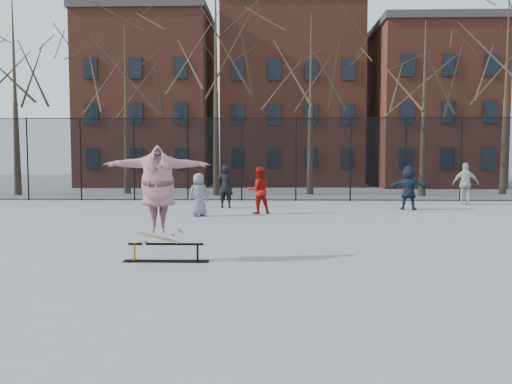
{
  "coord_description": "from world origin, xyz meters",
  "views": [
    {
      "loc": [
        -0.03,
        -10.88,
        2.1
      ],
      "look_at": [
        -0.38,
        1.5,
        1.23
      ],
      "focal_mm": 35.0,
      "sensor_mm": 36.0,
      "label": 1
    }
  ],
  "objects_px": {
    "bystander_black": "(226,186)",
    "skateboard": "(159,240)",
    "bystander_red": "(259,190)",
    "skate_rail": "(166,254)",
    "skater": "(158,194)",
    "bystander_white": "(466,184)",
    "bystander_grey": "(199,195)",
    "bystander_navy": "(409,188)"
  },
  "relations": [
    {
      "from": "bystander_grey",
      "to": "bystander_white",
      "type": "distance_m",
      "value": 12.13
    },
    {
      "from": "skater",
      "to": "bystander_grey",
      "type": "bearing_deg",
      "value": 79.97
    },
    {
      "from": "skater",
      "to": "bystander_navy",
      "type": "relative_size",
      "value": 1.21
    },
    {
      "from": "skater",
      "to": "bystander_white",
      "type": "bearing_deg",
      "value": 36.5
    },
    {
      "from": "bystander_red",
      "to": "skate_rail",
      "type": "bearing_deg",
      "value": 61.72
    },
    {
      "from": "skater",
      "to": "bystander_red",
      "type": "xyz_separation_m",
      "value": [
        1.81,
        8.58,
        -0.49
      ]
    },
    {
      "from": "skater",
      "to": "skate_rail",
      "type": "bearing_deg",
      "value": -12.25
    },
    {
      "from": "skate_rail",
      "to": "bystander_black",
      "type": "xyz_separation_m",
      "value": [
        0.24,
        10.73,
        0.74
      ]
    },
    {
      "from": "skateboard",
      "to": "bystander_grey",
      "type": "distance_m",
      "value": 7.74
    },
    {
      "from": "skateboard",
      "to": "bystander_white",
      "type": "height_order",
      "value": "bystander_white"
    },
    {
      "from": "bystander_red",
      "to": "bystander_navy",
      "type": "relative_size",
      "value": 0.98
    },
    {
      "from": "bystander_black",
      "to": "bystander_grey",
      "type": "bearing_deg",
      "value": 87.66
    },
    {
      "from": "skate_rail",
      "to": "bystander_red",
      "type": "relative_size",
      "value": 0.99
    },
    {
      "from": "skater",
      "to": "bystander_black",
      "type": "bearing_deg",
      "value": 75.7
    },
    {
      "from": "bystander_grey",
      "to": "bystander_navy",
      "type": "xyz_separation_m",
      "value": [
        8.07,
        2.43,
        0.11
      ]
    },
    {
      "from": "bystander_grey",
      "to": "bystander_white",
      "type": "bearing_deg",
      "value": 175.78
    },
    {
      "from": "bystander_black",
      "to": "skateboard",
      "type": "bearing_deg",
      "value": 98.42
    },
    {
      "from": "skateboard",
      "to": "bystander_red",
      "type": "distance_m",
      "value": 8.78
    },
    {
      "from": "bystander_grey",
      "to": "bystander_white",
      "type": "relative_size",
      "value": 0.83
    },
    {
      "from": "skateboard",
      "to": "skater",
      "type": "height_order",
      "value": "skater"
    },
    {
      "from": "skater",
      "to": "bystander_grey",
      "type": "relative_size",
      "value": 1.39
    },
    {
      "from": "skate_rail",
      "to": "bystander_red",
      "type": "height_order",
      "value": "bystander_red"
    },
    {
      "from": "skate_rail",
      "to": "bystander_red",
      "type": "bearing_deg",
      "value": 79.0
    },
    {
      "from": "skate_rail",
      "to": "bystander_grey",
      "type": "relative_size",
      "value": 1.12
    },
    {
      "from": "skate_rail",
      "to": "bystander_black",
      "type": "distance_m",
      "value": 10.76
    },
    {
      "from": "skateboard",
      "to": "bystander_black",
      "type": "xyz_separation_m",
      "value": [
        0.38,
        10.73,
        0.45
      ]
    },
    {
      "from": "skate_rail",
      "to": "bystander_navy",
      "type": "height_order",
      "value": "bystander_navy"
    },
    {
      "from": "skater",
      "to": "bystander_white",
      "type": "relative_size",
      "value": 1.16
    },
    {
      "from": "bystander_navy",
      "to": "skate_rail",
      "type": "bearing_deg",
      "value": 73.89
    },
    {
      "from": "skate_rail",
      "to": "bystander_navy",
      "type": "bearing_deg",
      "value": 53.09
    },
    {
      "from": "skate_rail",
      "to": "skateboard",
      "type": "relative_size",
      "value": 1.95
    },
    {
      "from": "bystander_grey",
      "to": "bystander_navy",
      "type": "relative_size",
      "value": 0.87
    },
    {
      "from": "skateboard",
      "to": "bystander_navy",
      "type": "bearing_deg",
      "value": 52.59
    },
    {
      "from": "bystander_red",
      "to": "bystander_navy",
      "type": "bearing_deg",
      "value": 177.55
    },
    {
      "from": "skateboard",
      "to": "bystander_white",
      "type": "bearing_deg",
      "value": 48.75
    },
    {
      "from": "bystander_grey",
      "to": "bystander_red",
      "type": "distance_m",
      "value": 2.28
    },
    {
      "from": "bystander_grey",
      "to": "bystander_navy",
      "type": "height_order",
      "value": "bystander_navy"
    },
    {
      "from": "bystander_white",
      "to": "bystander_navy",
      "type": "relative_size",
      "value": 1.05
    },
    {
      "from": "skateboard",
      "to": "bystander_grey",
      "type": "height_order",
      "value": "bystander_grey"
    },
    {
      "from": "skate_rail",
      "to": "skater",
      "type": "xyz_separation_m",
      "value": [
        -0.14,
        0.0,
        1.21
      ]
    },
    {
      "from": "skate_rail",
      "to": "bystander_black",
      "type": "relative_size",
      "value": 0.97
    },
    {
      "from": "skateboard",
      "to": "bystander_white",
      "type": "relative_size",
      "value": 0.48
    }
  ]
}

